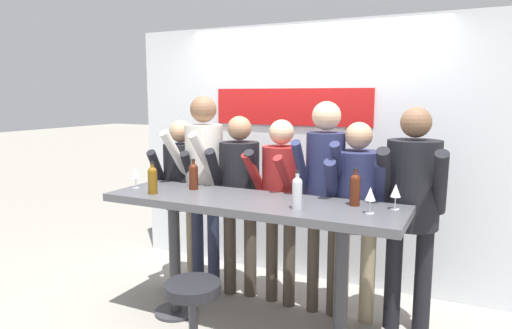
{
  "coord_description": "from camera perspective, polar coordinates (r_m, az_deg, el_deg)",
  "views": [
    {
      "loc": [
        1.5,
        -2.98,
        1.83
      ],
      "look_at": [
        0.0,
        0.1,
        1.31
      ],
      "focal_mm": 32.0,
      "sensor_mm": 36.0,
      "label": 1
    }
  ],
  "objects": [
    {
      "name": "person_left",
      "position": [
        4.17,
        -6.57,
        -0.86
      ],
      "size": [
        0.45,
        0.58,
        1.82
      ],
      "rotation": [
        0.0,
        0.0,
        -0.12
      ],
      "color": "#23283D",
      "rests_on": "ground_plane"
    },
    {
      "name": "person_center_left",
      "position": [
        4.09,
        -2.09,
        -2.74
      ],
      "size": [
        0.49,
        0.58,
        1.65
      ],
      "rotation": [
        0.0,
        0.0,
        0.2
      ],
      "color": "#473D33",
      "rests_on": "ground_plane"
    },
    {
      "name": "tasting_table",
      "position": [
        3.46,
        -0.73,
        -6.92
      ],
      "size": [
        2.28,
        0.66,
        1.06
      ],
      "color": "#4C4C51",
      "rests_on": "ground_plane"
    },
    {
      "name": "back_wall",
      "position": [
        4.56,
        6.53,
        1.51
      ],
      "size": [
        3.88,
        0.12,
        2.52
      ],
      "color": "silver",
      "rests_on": "ground_plane"
    },
    {
      "name": "person_right",
      "position": [
        3.69,
        12.46,
        -4.53
      ],
      "size": [
        0.5,
        0.59,
        1.63
      ],
      "rotation": [
        0.0,
        0.0,
        0.16
      ],
      "color": "gray",
      "rests_on": "ground_plane"
    },
    {
      "name": "person_far_left",
      "position": [
        4.38,
        -9.29,
        -2.46
      ],
      "size": [
        0.46,
        0.56,
        1.6
      ],
      "rotation": [
        0.0,
        0.0,
        0.2
      ],
      "color": "gray",
      "rests_on": "ground_plane"
    },
    {
      "name": "wine_bottle_2",
      "position": [
        3.12,
        5.17,
        -3.38
      ],
      "size": [
        0.07,
        0.07,
        0.26
      ],
      "color": "#B7BCC1",
      "rests_on": "tasting_table"
    },
    {
      "name": "person_far_right",
      "position": [
        3.62,
        18.93,
        -3.83
      ],
      "size": [
        0.5,
        0.59,
        1.75
      ],
      "rotation": [
        0.0,
        0.0,
        0.07
      ],
      "color": "black",
      "rests_on": "ground_plane"
    },
    {
      "name": "person_center",
      "position": [
        3.92,
        3.07,
        -3.37
      ],
      "size": [
        0.44,
        0.55,
        1.63
      ],
      "rotation": [
        0.0,
        0.0,
        -0.17
      ],
      "color": "#473D33",
      "rests_on": "ground_plane"
    },
    {
      "name": "wine_glass_1",
      "position": [
        3.08,
        14.1,
        -3.7
      ],
      "size": [
        0.07,
        0.07,
        0.18
      ],
      "color": "silver",
      "rests_on": "tasting_table"
    },
    {
      "name": "bar_stool",
      "position": [
        3.15,
        -7.87,
        -18.0
      ],
      "size": [
        0.39,
        0.39,
        0.63
      ],
      "color": "#333338",
      "rests_on": "ground_plane"
    },
    {
      "name": "wine_glass_0",
      "position": [
        3.24,
        17.06,
        -3.23
      ],
      "size": [
        0.07,
        0.07,
        0.18
      ],
      "color": "silver",
      "rests_on": "tasting_table"
    },
    {
      "name": "wine_glass_2",
      "position": [
        3.94,
        -14.83,
        -1.07
      ],
      "size": [
        0.07,
        0.07,
        0.18
      ],
      "color": "silver",
      "rests_on": "tasting_table"
    },
    {
      "name": "wine_bottle_3",
      "position": [
        3.68,
        -12.81,
        -1.77
      ],
      "size": [
        0.07,
        0.07,
        0.25
      ],
      "color": "brown",
      "rests_on": "tasting_table"
    },
    {
      "name": "wine_bottle_1",
      "position": [
        3.28,
        12.28,
        -2.91
      ],
      "size": [
        0.07,
        0.07,
        0.27
      ],
      "color": "#4C1E0F",
      "rests_on": "tasting_table"
    },
    {
      "name": "wine_bottle_0",
      "position": [
        3.79,
        -7.82,
        -1.33
      ],
      "size": [
        0.08,
        0.08,
        0.25
      ],
      "color": "#4C1E0F",
      "rests_on": "tasting_table"
    },
    {
      "name": "person_center_right",
      "position": [
        3.75,
        8.58,
        -2.25
      ],
      "size": [
        0.39,
        0.53,
        1.78
      ],
      "rotation": [
        0.0,
        0.0,
        0.05
      ],
      "color": "#473D33",
      "rests_on": "ground_plane"
    }
  ]
}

